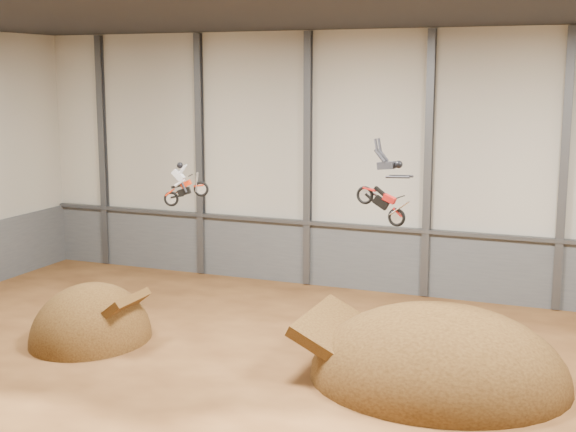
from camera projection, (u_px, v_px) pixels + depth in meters
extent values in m
plane|color=#4E2D14|center=(253.00, 386.00, 30.40)|extent=(40.00, 40.00, 0.00)
cube|color=beige|center=(367.00, 163.00, 42.88)|extent=(40.00, 0.10, 14.00)
plane|color=black|center=(250.00, 7.00, 27.95)|extent=(40.00, 40.00, 0.00)
cube|color=#53575B|center=(365.00, 259.00, 43.71)|extent=(39.80, 0.18, 3.50)
cube|color=#47494F|center=(365.00, 227.00, 43.25)|extent=(39.80, 0.35, 0.20)
cube|color=#47494F|center=(103.00, 152.00, 48.81)|extent=(0.40, 0.36, 13.90)
cube|color=#47494F|center=(200.00, 156.00, 46.36)|extent=(0.40, 0.36, 13.90)
cube|color=#47494F|center=(308.00, 161.00, 43.92)|extent=(0.40, 0.36, 13.90)
cube|color=#47494F|center=(428.00, 166.00, 41.47)|extent=(0.40, 0.36, 13.90)
cube|color=#47494F|center=(564.00, 172.00, 39.03)|extent=(0.40, 0.36, 13.90)
ellipsoid|color=#37210D|center=(92.00, 340.00, 35.71)|extent=(5.11, 5.90, 5.11)
ellipsoid|color=#37210D|center=(438.00, 380.00, 31.04)|extent=(10.05, 8.89, 5.80)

